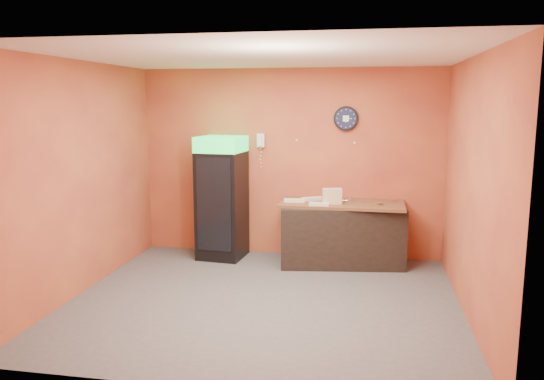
# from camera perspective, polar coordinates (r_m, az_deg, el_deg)

# --- Properties ---
(floor) EXTENTS (4.50, 4.50, 0.00)m
(floor) POSITION_cam_1_polar(r_m,az_deg,el_deg) (6.36, -0.82, -11.81)
(floor) COLOR #47474C
(floor) RESTS_ON ground
(back_wall) EXTENTS (4.50, 0.02, 2.80)m
(back_wall) POSITION_cam_1_polar(r_m,az_deg,el_deg) (7.95, 1.93, 2.90)
(back_wall) COLOR #BF6436
(back_wall) RESTS_ON floor
(left_wall) EXTENTS (0.02, 4.00, 2.80)m
(left_wall) POSITION_cam_1_polar(r_m,az_deg,el_deg) (6.80, -19.81, 1.22)
(left_wall) COLOR #BF6436
(left_wall) RESTS_ON floor
(right_wall) EXTENTS (0.02, 4.00, 2.80)m
(right_wall) POSITION_cam_1_polar(r_m,az_deg,el_deg) (5.99, 20.77, 0.12)
(right_wall) COLOR #BF6436
(right_wall) RESTS_ON floor
(ceiling) EXTENTS (4.50, 4.00, 0.02)m
(ceiling) POSITION_cam_1_polar(r_m,az_deg,el_deg) (5.95, -0.89, 14.21)
(ceiling) COLOR white
(ceiling) RESTS_ON back_wall
(beverage_cooler) EXTENTS (0.69, 0.70, 1.81)m
(beverage_cooler) POSITION_cam_1_polar(r_m,az_deg,el_deg) (7.85, -5.45, -1.02)
(beverage_cooler) COLOR black
(beverage_cooler) RESTS_ON floor
(prep_counter) EXTENTS (1.81, 1.00, 0.86)m
(prep_counter) POSITION_cam_1_polar(r_m,az_deg,el_deg) (7.68, 7.48, -4.79)
(prep_counter) COLOR black
(prep_counter) RESTS_ON floor
(wall_clock) EXTENTS (0.36, 0.06, 0.36)m
(wall_clock) POSITION_cam_1_polar(r_m,az_deg,el_deg) (7.80, 7.96, 7.63)
(wall_clock) COLOR black
(wall_clock) RESTS_ON back_wall
(wall_phone) EXTENTS (0.11, 0.10, 0.20)m
(wall_phone) POSITION_cam_1_polar(r_m,az_deg,el_deg) (7.94, -1.21, 5.36)
(wall_phone) COLOR white
(wall_phone) RESTS_ON back_wall
(butcher_paper) EXTENTS (1.75, 0.79, 0.04)m
(butcher_paper) POSITION_cam_1_polar(r_m,az_deg,el_deg) (7.58, 7.55, -1.49)
(butcher_paper) COLOR brown
(butcher_paper) RESTS_ON prep_counter
(sub_roll_stack) EXTENTS (0.28, 0.16, 0.22)m
(sub_roll_stack) POSITION_cam_1_polar(r_m,az_deg,el_deg) (7.42, 6.49, -0.67)
(sub_roll_stack) COLOR beige
(sub_roll_stack) RESTS_ON butcher_paper
(wrapped_sandwich_left) EXTENTS (0.31, 0.14, 0.04)m
(wrapped_sandwich_left) POSITION_cam_1_polar(r_m,az_deg,el_deg) (7.56, 2.43, -1.13)
(wrapped_sandwich_left) COLOR silver
(wrapped_sandwich_left) RESTS_ON butcher_paper
(wrapped_sandwich_mid) EXTENTS (0.28, 0.12, 0.04)m
(wrapped_sandwich_mid) POSITION_cam_1_polar(r_m,az_deg,el_deg) (7.31, 5.08, -1.53)
(wrapped_sandwich_mid) COLOR silver
(wrapped_sandwich_mid) RESTS_ON butcher_paper
(wrapped_sandwich_right) EXTENTS (0.32, 0.26, 0.04)m
(wrapped_sandwich_right) POSITION_cam_1_polar(r_m,az_deg,el_deg) (7.70, 4.37, -0.95)
(wrapped_sandwich_right) COLOR silver
(wrapped_sandwich_right) RESTS_ON butcher_paper
(kitchen_tool) EXTENTS (0.06, 0.06, 0.06)m
(kitchen_tool) POSITION_cam_1_polar(r_m,az_deg,el_deg) (7.66, 8.36, -1.00)
(kitchen_tool) COLOR silver
(kitchen_tool) RESTS_ON butcher_paper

